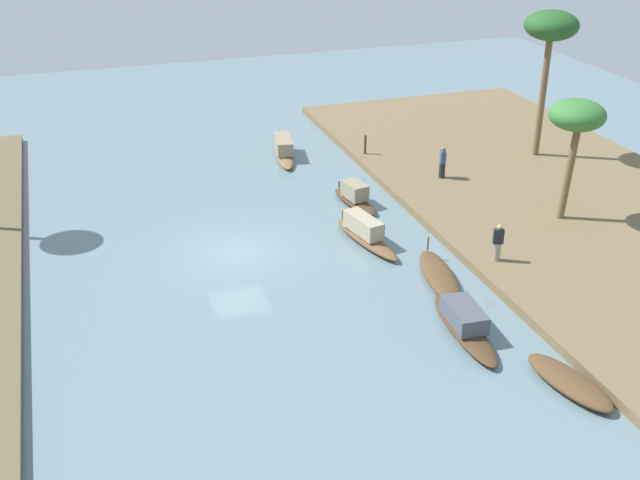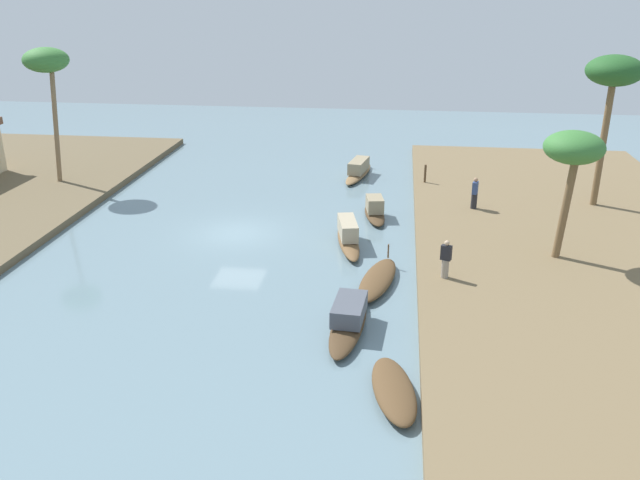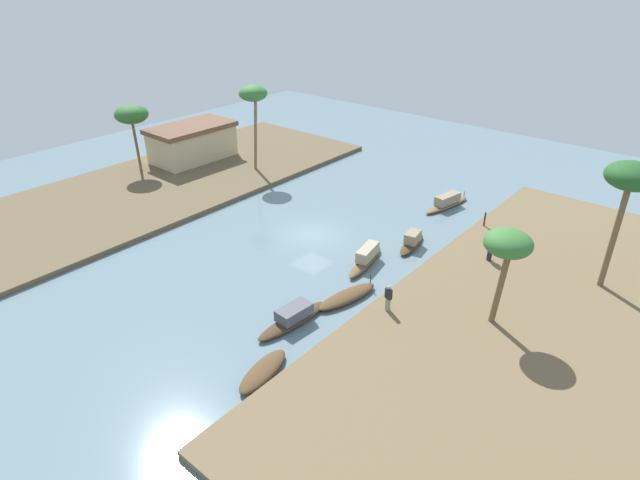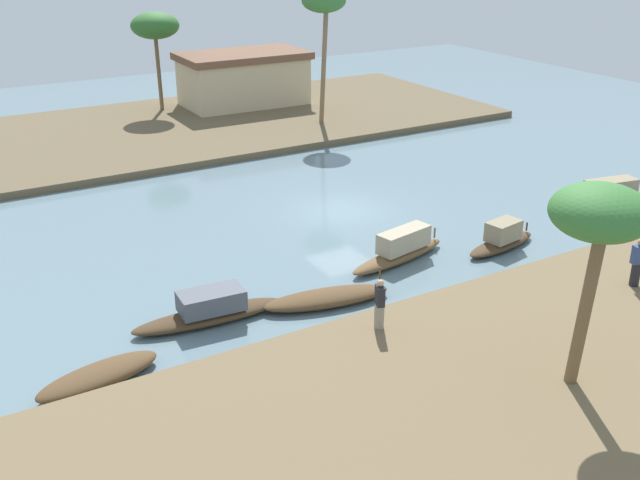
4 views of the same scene
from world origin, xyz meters
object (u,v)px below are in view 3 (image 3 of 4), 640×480
object	(u,v)px
palm_tree_left_near	(508,246)
sampan_open_hull	(293,317)
mooring_post	(485,219)
palm_tree_right_tall	(131,115)
palm_tree_right_short	(253,95)
sampan_with_tall_canopy	(412,241)
sampan_downstream_large	(366,258)
person_on_near_bank	(490,249)
sampan_midstream	(447,202)
riverside_building	(192,142)
sampan_with_red_awning	(347,296)
palm_tree_left_far	(631,180)
person_by_mooring	(388,298)
sampan_near_left_bank	(263,371)

from	to	relation	value
palm_tree_left_near	sampan_open_hull	bearing A→B (deg)	128.14
mooring_post	palm_tree_right_tall	world-z (taller)	palm_tree_right_tall
palm_tree_right_short	palm_tree_right_tall	bearing A→B (deg)	130.61
sampan_with_tall_canopy	mooring_post	size ratio (longest dim) A/B	3.45
sampan_downstream_large	person_on_near_bank	xyz separation A→B (m)	(5.24, -6.41, 0.73)
sampan_midstream	riverside_building	xyz separation A→B (m)	(-6.57, 25.18, 1.71)
sampan_downstream_large	sampan_with_red_awning	xyz separation A→B (m)	(-4.24, -1.61, -0.24)
sampan_downstream_large	sampan_with_red_awning	world-z (taller)	sampan_downstream_large
mooring_post	palm_tree_left_far	bearing A→B (deg)	-109.26
person_by_mooring	person_on_near_bank	bearing A→B (deg)	-80.84
sampan_with_red_awning	person_on_near_bank	size ratio (longest dim) A/B	2.66
sampan_with_red_awning	sampan_midstream	bearing A→B (deg)	17.77
sampan_downstream_large	sampan_with_red_awning	bearing A→B (deg)	-170.57
sampan_near_left_bank	sampan_with_red_awning	size ratio (longest dim) A/B	0.83
sampan_open_hull	palm_tree_right_short	size ratio (longest dim) A/B	0.64
sampan_with_tall_canopy	riverside_building	size ratio (longest dim) A/B	0.45
person_by_mooring	palm_tree_left_far	world-z (taller)	palm_tree_left_far
palm_tree_right_tall	palm_tree_left_far	bearing A→B (deg)	-80.55
sampan_midstream	person_on_near_bank	size ratio (longest dim) A/B	3.11
sampan_midstream	palm_tree_left_near	world-z (taller)	palm_tree_left_near
sampan_open_hull	palm_tree_left_far	xyz separation A→B (m)	(14.83, -12.36, 6.98)
sampan_midstream	person_on_near_bank	distance (m)	9.59
sampan_open_hull	palm_tree_right_tall	bearing A→B (deg)	77.80
sampan_midstream	sampan_with_red_awning	world-z (taller)	sampan_midstream
sampan_with_red_awning	person_by_mooring	world-z (taller)	person_by_mooring
palm_tree_right_short	sampan_with_red_awning	bearing A→B (deg)	-120.47
person_by_mooring	mooring_post	xyz separation A→B (m)	(13.94, 0.46, -0.23)
sampan_with_tall_canopy	palm_tree_right_tall	bearing A→B (deg)	88.41
palm_tree_right_tall	sampan_with_red_awning	bearing A→B (deg)	-98.64
palm_tree_left_far	palm_tree_right_tall	bearing A→B (deg)	99.45
mooring_post	riverside_building	size ratio (longest dim) A/B	0.13
palm_tree_left_far	sampan_with_tall_canopy	bearing A→B (deg)	102.21
sampan_open_hull	mooring_post	distance (m)	18.32
sampan_midstream	person_by_mooring	world-z (taller)	person_by_mooring
sampan_with_red_awning	person_on_near_bank	xyz separation A→B (m)	(9.47, -4.80, 0.97)
person_on_near_bank	person_by_mooring	world-z (taller)	person_on_near_bank
sampan_with_red_awning	palm_tree_left_near	xyz separation A→B (m)	(3.09, -7.95, 4.99)
sampan_near_left_bank	person_on_near_bank	bearing A→B (deg)	-24.04
person_by_mooring	palm_tree_right_short	xyz separation A→B (m)	(11.46, 22.64, 6.29)
palm_tree_right_tall	palm_tree_right_short	distance (m)	11.45
sampan_downstream_large	sampan_with_tall_canopy	bearing A→B (deg)	-26.05
sampan_with_tall_canopy	riverside_building	xyz separation A→B (m)	(1.32, 26.58, 1.73)
palm_tree_left_near	palm_tree_right_tall	bearing A→B (deg)	88.06
sampan_downstream_large	palm_tree_left_near	distance (m)	10.73
sampan_downstream_large	palm_tree_left_far	xyz separation A→B (m)	(6.74, -13.06, 6.91)
sampan_downstream_large	palm_tree_left_near	size ratio (longest dim) A/B	0.85
palm_tree_right_short	sampan_near_left_bank	bearing A→B (deg)	-133.50
palm_tree_right_short	sampan_downstream_large	bearing A→B (deg)	-112.21
sampan_open_hull	palm_tree_right_short	bearing A→B (deg)	55.00
mooring_post	person_on_near_bank	bearing A→B (deg)	-151.94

